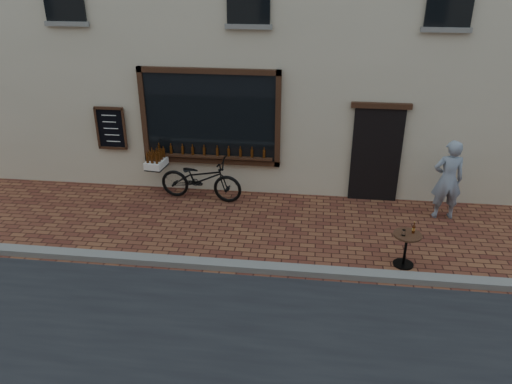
# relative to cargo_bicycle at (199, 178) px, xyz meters

# --- Properties ---
(ground) EXTENTS (90.00, 90.00, 0.00)m
(ground) POSITION_rel_cargo_bicycle_xyz_m (2.11, -2.98, -0.52)
(ground) COLOR #53241B
(ground) RESTS_ON ground
(kerb) EXTENTS (90.00, 0.25, 0.12)m
(kerb) POSITION_rel_cargo_bicycle_xyz_m (2.11, -2.78, -0.46)
(kerb) COLOR slate
(kerb) RESTS_ON ground
(cargo_bicycle) EXTENTS (2.31, 0.90, 1.10)m
(cargo_bicycle) POSITION_rel_cargo_bicycle_xyz_m (0.00, 0.00, 0.00)
(cargo_bicycle) COLOR black
(cargo_bicycle) RESTS_ON ground
(bistro_table) EXTENTS (0.51, 0.51, 0.88)m
(bistro_table) POSITION_rel_cargo_bicycle_xyz_m (4.37, -2.27, -0.06)
(bistro_table) COLOR black
(bistro_table) RESTS_ON ground
(pedestrian) EXTENTS (0.67, 0.47, 1.77)m
(pedestrian) POSITION_rel_cargo_bicycle_xyz_m (5.47, -0.23, 0.36)
(pedestrian) COLOR gray
(pedestrian) RESTS_ON ground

